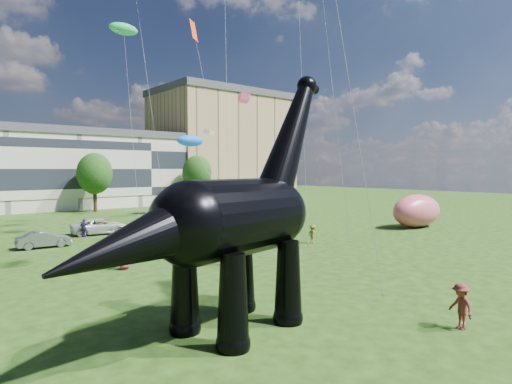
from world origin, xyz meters
TOP-DOWN VIEW (x-y plane):
  - ground at (0.00, 0.00)m, footprint 220.00×220.00m
  - apartment_block at (40.00, 65.00)m, footprint 28.00×18.00m
  - tree_mid_right at (8.00, 53.00)m, footprint 5.20×5.20m
  - tree_far_right at (26.00, 53.00)m, footprint 5.20×5.20m
  - dinosaur_sculpture at (-4.62, 1.11)m, footprint 13.91×5.08m
  - car_grey at (-5.61, 25.45)m, footprint 4.17×1.64m
  - car_white at (0.61, 29.91)m, footprint 5.93×3.48m
  - car_dark at (10.97, 19.58)m, footprint 4.16×5.00m
  - gazebo_near at (8.17, 30.00)m, footprint 4.90×4.90m
  - gazebo_far at (22.49, 32.87)m, footprint 4.68×4.68m
  - inflatable_pink at (29.41, 12.65)m, footprint 7.39×3.85m
  - visitors at (-0.97, 13.94)m, footprint 49.61×39.89m

SIDE VIEW (x-z plane):
  - ground at x=0.00m, z-range 0.00..0.00m
  - car_grey at x=-5.61m, z-range 0.00..1.35m
  - car_dark at x=10.97m, z-range 0.00..1.37m
  - car_white at x=0.61m, z-range 0.00..1.55m
  - visitors at x=-0.97m, z-range -0.05..1.81m
  - inflatable_pink at x=29.41m, z-range 0.00..3.65m
  - gazebo_near at x=8.17m, z-range 0.58..3.44m
  - gazebo_far at x=22.49m, z-range 0.58..3.44m
  - dinosaur_sculpture at x=-4.62m, z-range -1.39..9.95m
  - tree_mid_right at x=8.00m, z-range 1.57..11.01m
  - tree_far_right at x=26.00m, z-range 1.57..11.01m
  - apartment_block at x=40.00m, z-range 0.00..22.00m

